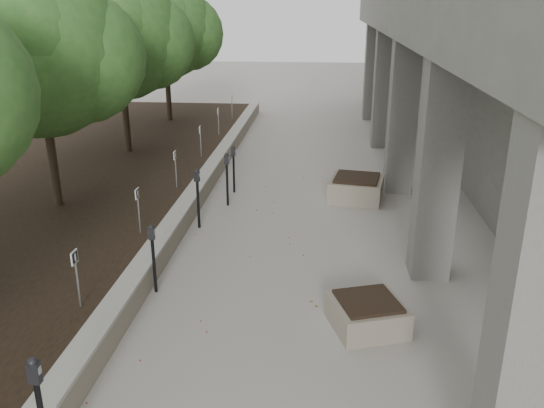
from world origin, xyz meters
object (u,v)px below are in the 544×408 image
at_px(crabapple_tree_4, 121,63).
at_px(parking_meter_3, 198,199).
at_px(crabapple_tree_3, 43,87).
at_px(parking_meter_4, 227,179).
at_px(parking_meter_5, 234,169).
at_px(planter_back, 356,188).
at_px(planter_front, 367,313).
at_px(parking_meter_2, 154,259).
at_px(crabapple_tree_5, 166,50).

relative_size(crabapple_tree_4, parking_meter_3, 3.87).
xyz_separation_m(crabapple_tree_3, crabapple_tree_4, (0.00, 5.00, 0.00)).
xyz_separation_m(crabapple_tree_4, parking_meter_4, (3.78, -3.63, -2.43)).
distance_m(crabapple_tree_3, parking_meter_5, 5.12).
bearing_deg(parking_meter_3, planter_back, 41.24).
distance_m(parking_meter_4, planter_back, 3.38).
bearing_deg(planter_front, parking_meter_5, 115.93).
distance_m(parking_meter_2, parking_meter_3, 3.04).
relative_size(crabapple_tree_3, parking_meter_4, 3.97).
bearing_deg(planter_back, crabapple_tree_3, -163.04).
xyz_separation_m(parking_meter_3, planter_front, (3.54, -3.87, -0.45)).
xyz_separation_m(parking_meter_2, planter_front, (3.67, -0.83, -0.40)).
xyz_separation_m(crabapple_tree_3, parking_meter_5, (3.79, 2.40, -2.47)).
xyz_separation_m(planter_front, planter_back, (0.13, 6.19, 0.06)).
relative_size(parking_meter_4, planter_front, 1.29).
distance_m(crabapple_tree_4, parking_meter_3, 6.63).
distance_m(crabapple_tree_3, planter_front, 8.51).
relative_size(crabapple_tree_5, planter_front, 5.10).
height_order(parking_meter_2, parking_meter_3, parking_meter_3).
bearing_deg(parking_meter_4, parking_meter_5, 88.00).
bearing_deg(crabapple_tree_3, parking_meter_4, 19.94).
xyz_separation_m(crabapple_tree_5, parking_meter_2, (3.25, -13.21, -2.48)).
relative_size(crabapple_tree_3, parking_meter_2, 4.22).
bearing_deg(parking_meter_4, planter_front, -61.64).
bearing_deg(planter_back, crabapple_tree_4, 157.98).
relative_size(crabapple_tree_4, crabapple_tree_5, 1.00).
bearing_deg(crabapple_tree_3, parking_meter_5, 32.39).
distance_m(planter_front, planter_back, 6.19).
xyz_separation_m(crabapple_tree_5, parking_meter_5, (3.79, -7.60, -2.47)).
height_order(crabapple_tree_5, planter_front, crabapple_tree_5).
bearing_deg(crabapple_tree_4, crabapple_tree_3, -90.00).
xyz_separation_m(parking_meter_5, planter_front, (3.13, -6.45, -0.40)).
bearing_deg(parking_meter_2, parking_meter_5, 77.07).
height_order(parking_meter_3, parking_meter_5, parking_meter_3).
distance_m(parking_meter_2, parking_meter_5, 5.64).
distance_m(crabapple_tree_3, parking_meter_3, 4.16).
height_order(crabapple_tree_3, crabapple_tree_4, same).
height_order(crabapple_tree_3, parking_meter_4, crabapple_tree_3).
height_order(crabapple_tree_4, planter_back, crabapple_tree_4).
xyz_separation_m(parking_meter_2, parking_meter_5, (0.54, 5.61, 0.00)).
relative_size(crabapple_tree_4, parking_meter_4, 3.97).
bearing_deg(parking_meter_5, parking_meter_4, -91.80).
bearing_deg(planter_front, crabapple_tree_5, 116.24).
height_order(crabapple_tree_5, parking_meter_5, crabapple_tree_5).
xyz_separation_m(crabapple_tree_4, parking_meter_5, (3.79, -2.60, -2.47)).
bearing_deg(crabapple_tree_5, crabapple_tree_3, -90.00).
height_order(parking_meter_5, planter_front, parking_meter_5).
xyz_separation_m(crabapple_tree_3, planter_back, (7.05, 2.15, -2.81)).
bearing_deg(parking_meter_5, parking_meter_3, -100.61).
bearing_deg(crabapple_tree_5, planter_front, -63.76).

